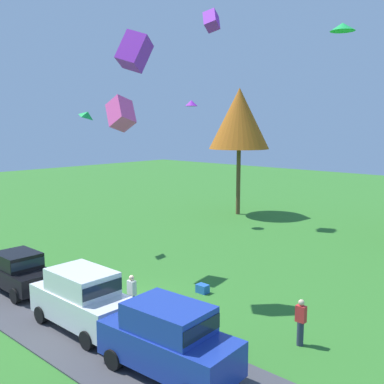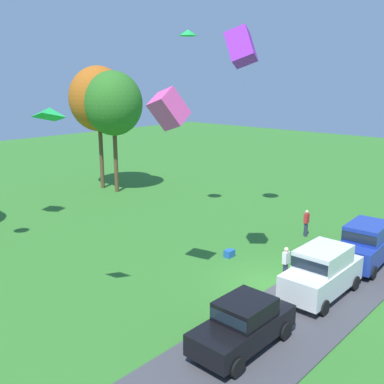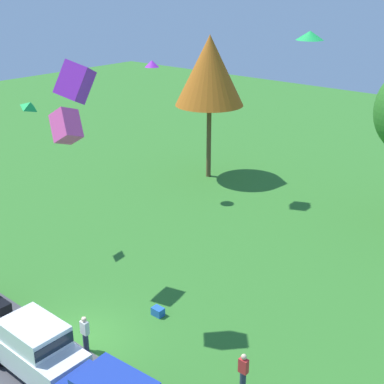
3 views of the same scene
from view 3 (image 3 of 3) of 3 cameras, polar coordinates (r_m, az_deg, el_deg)
name	(u,v)px [view 3 (image 3 of 3)]	position (r m, az deg, el deg)	size (l,w,h in m)	color
ground_plane	(84,339)	(24.83, -11.50, -15.08)	(120.00, 120.00, 0.00)	#337528
pavement_strip	(32,369)	(23.70, -16.65, -17.62)	(36.00, 4.40, 0.06)	#424247
car_suv_mid_row	(36,346)	(22.72, -16.32, -15.47)	(4.60, 2.05, 2.28)	white
person_beside_suv	(243,372)	(21.42, 5.48, -18.60)	(0.36, 0.24, 1.71)	#2D334C
person_watching_sky	(85,334)	(23.61, -11.33, -14.60)	(0.36, 0.24, 1.71)	#2D334C
tree_far_right	(210,71)	(40.71, 1.90, 12.79)	(5.19, 5.19, 10.96)	brown
cooler_box	(158,311)	(25.73, -3.65, -12.60)	(0.56, 0.40, 0.40)	blue
kite_diamond_low_drifter	(31,106)	(30.15, -16.82, 8.82)	(1.00, 0.72, 0.37)	green
kite_delta_near_flag	(152,64)	(36.48, -4.30, 13.49)	(0.97, 0.97, 0.45)	purple
kite_box_mid_center	(75,82)	(21.85, -12.37, 11.37)	(0.99, 0.99, 1.38)	purple
kite_delta_high_right	(310,35)	(24.35, 12.47, 16.00)	(1.20, 1.20, 0.38)	green
kite_box_over_trees	(66,126)	(25.58, -13.27, 6.86)	(1.00, 1.00, 1.39)	#EA4C9E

